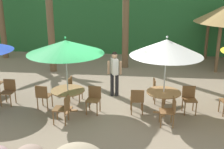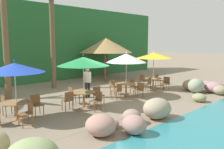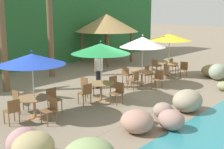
# 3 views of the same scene
# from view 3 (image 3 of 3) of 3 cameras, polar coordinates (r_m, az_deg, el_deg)

# --- Properties ---
(ground_plane) EXTENTS (120.00, 120.00, 0.00)m
(ground_plane) POSITION_cam_3_polar(r_m,az_deg,el_deg) (13.61, 1.10, -3.61)
(ground_plane) COLOR gray
(terrace_deck) EXTENTS (18.00, 5.20, 0.01)m
(terrace_deck) POSITION_cam_3_polar(r_m,az_deg,el_deg) (13.61, 1.10, -3.60)
(terrace_deck) COLOR gray
(terrace_deck) RESTS_ON ground
(foliage_backdrop) EXTENTS (28.00, 2.40, 6.00)m
(foliage_backdrop) POSITION_cam_3_polar(r_m,az_deg,el_deg) (20.14, -19.08, 9.48)
(foliage_backdrop) COLOR #286633
(foliage_backdrop) RESTS_ON ground
(rock_seawall) EXTENTS (15.48, 3.44, 0.87)m
(rock_seawall) POSITION_cam_3_polar(r_m,az_deg,el_deg) (12.00, 12.57, -4.27)
(rock_seawall) COLOR #93A288
(rock_seawall) RESTS_ON ground
(umbrella_blue) EXTENTS (2.27, 2.27, 2.37)m
(umbrella_blue) POSITION_cam_3_polar(r_m,az_deg,el_deg) (10.44, -14.91, 2.83)
(umbrella_blue) COLOR silver
(umbrella_blue) RESTS_ON ground
(dining_table_blue) EXTENTS (1.10, 1.10, 0.74)m
(dining_table_blue) POSITION_cam_3_polar(r_m,az_deg,el_deg) (10.76, -14.49, -4.86)
(dining_table_blue) COLOR #A37547
(dining_table_blue) RESTS_ON ground
(chair_blue_seaward) EXTENTS (0.44, 0.44, 0.87)m
(chair_blue_seaward) POSITION_cam_3_polar(r_m,az_deg,el_deg) (11.31, -11.07, -4.40)
(chair_blue_seaward) COLOR brown
(chair_blue_seaward) RESTS_ON ground
(chair_blue_inland) EXTENTS (0.43, 0.43, 0.87)m
(chair_blue_inland) POSITION_cam_3_polar(r_m,az_deg,el_deg) (11.45, -17.20, -4.54)
(chair_blue_inland) COLOR brown
(chair_blue_inland) RESTS_ON ground
(chair_blue_left) EXTENTS (0.45, 0.46, 0.87)m
(chair_blue_left) POSITION_cam_3_polar(r_m,az_deg,el_deg) (10.35, -18.31, -6.37)
(chair_blue_left) COLOR brown
(chair_blue_left) RESTS_ON ground
(chair_blue_right) EXTENTS (0.45, 0.44, 0.87)m
(chair_blue_right) POSITION_cam_3_polar(r_m,az_deg,el_deg) (10.16, -11.49, -6.33)
(chair_blue_right) COLOR brown
(chair_blue_right) RESTS_ON ground
(umbrella_green) EXTENTS (2.41, 2.41, 2.49)m
(umbrella_green) POSITION_cam_3_polar(r_m,az_deg,el_deg) (12.17, -2.14, 4.93)
(umbrella_green) COLOR silver
(umbrella_green) RESTS_ON ground
(dining_table_green) EXTENTS (1.10, 1.10, 0.74)m
(dining_table_green) POSITION_cam_3_polar(r_m,az_deg,el_deg) (12.46, -2.08, -2.18)
(dining_table_green) COLOR #A37547
(dining_table_green) RESTS_ON ground
(chair_green_seaward) EXTENTS (0.47, 0.47, 0.87)m
(chair_green_seaward) POSITION_cam_3_polar(r_m,az_deg,el_deg) (13.09, 0.53, -1.92)
(chair_green_seaward) COLOR brown
(chair_green_seaward) RESTS_ON ground
(chair_green_inland) EXTENTS (0.45, 0.45, 0.87)m
(chair_green_inland) POSITION_cam_3_polar(r_m,az_deg,el_deg) (13.04, -4.92, -2.02)
(chair_green_inland) COLOR brown
(chair_green_inland) RESTS_ON ground
(chair_green_left) EXTENTS (0.47, 0.48, 0.87)m
(chair_green_left) POSITION_cam_3_polar(r_m,az_deg,el_deg) (11.91, -5.00, -3.38)
(chair_green_left) COLOR brown
(chair_green_left) RESTS_ON ground
(chair_green_right) EXTENTS (0.44, 0.43, 0.87)m
(chair_green_right) POSITION_cam_3_polar(r_m,az_deg,el_deg) (11.99, 1.13, -3.24)
(chair_green_right) COLOR brown
(chair_green_right) RESTS_ON ground
(umbrella_white) EXTENTS (2.24, 2.24, 2.54)m
(umbrella_white) POSITION_cam_3_polar(r_m,az_deg,el_deg) (14.64, 5.80, 6.14)
(umbrella_white) COLOR silver
(umbrella_white) RESTS_ON ground
(dining_table_white) EXTENTS (1.10, 1.10, 0.74)m
(dining_table_white) POSITION_cam_3_polar(r_m,az_deg,el_deg) (14.88, 5.67, 0.13)
(dining_table_white) COLOR #A37547
(dining_table_white) RESTS_ON ground
(chair_white_seaward) EXTENTS (0.46, 0.46, 0.87)m
(chair_white_seaward) POSITION_cam_3_polar(r_m,az_deg,el_deg) (15.67, 6.96, 0.32)
(chair_white_seaward) COLOR brown
(chair_white_seaward) RESTS_ON ground
(chair_white_inland) EXTENTS (0.46, 0.45, 0.87)m
(chair_white_inland) POSITION_cam_3_polar(r_m,az_deg,el_deg) (15.27, 2.76, 0.09)
(chair_white_inland) COLOR brown
(chair_white_inland) RESTS_ON ground
(chair_white_left) EXTENTS (0.46, 0.46, 0.87)m
(chair_white_left) POSITION_cam_3_polar(r_m,az_deg,el_deg) (14.15, 4.21, -0.89)
(chair_white_left) COLOR brown
(chair_white_left) RESTS_ON ground
(chair_white_right) EXTENTS (0.45, 0.44, 0.87)m
(chair_white_right) POSITION_cam_3_polar(r_m,az_deg,el_deg) (14.55, 8.68, -0.63)
(chair_white_right) COLOR brown
(chair_white_right) RESTS_ON ground
(umbrella_yellow) EXTENTS (2.38, 2.38, 2.50)m
(umbrella_yellow) POSITION_cam_3_polar(r_m,az_deg,el_deg) (17.17, 10.81, 6.93)
(umbrella_yellow) COLOR silver
(umbrella_yellow) RESTS_ON ground
(dining_table_yellow) EXTENTS (1.10, 1.10, 0.74)m
(dining_table_yellow) POSITION_cam_3_polar(r_m,az_deg,el_deg) (17.38, 10.61, 1.71)
(dining_table_yellow) COLOR #A37547
(dining_table_yellow) RESTS_ON ground
(chair_yellow_seaward) EXTENTS (0.47, 0.48, 0.87)m
(chair_yellow_seaward) POSITION_cam_3_polar(r_m,az_deg,el_deg) (18.20, 11.41, 1.81)
(chair_yellow_seaward) COLOR brown
(chair_yellow_seaward) RESTS_ON ground
(chair_yellow_inland) EXTENTS (0.48, 0.48, 0.87)m
(chair_yellow_inland) POSITION_cam_3_polar(r_m,az_deg,el_deg) (17.87, 8.29, 1.73)
(chair_yellow_inland) COLOR brown
(chair_yellow_inland) RESTS_ON ground
(chair_yellow_left) EXTENTS (0.47, 0.48, 0.87)m
(chair_yellow_left) POSITION_cam_3_polar(r_m,az_deg,el_deg) (16.60, 9.73, 0.90)
(chair_yellow_left) COLOR brown
(chair_yellow_left) RESTS_ON ground
(chair_yellow_right) EXTENTS (0.48, 0.48, 0.87)m
(chair_yellow_right) POSITION_cam_3_polar(r_m,az_deg,el_deg) (17.18, 13.32, 1.12)
(chair_yellow_right) COLOR brown
(chair_yellow_right) RESTS_ON ground
(palapa_hut) EXTENTS (4.47, 4.47, 3.42)m
(palapa_hut) POSITION_cam_3_polar(r_m,az_deg,el_deg) (21.48, -1.00, 9.71)
(palapa_hut) COLOR brown
(palapa_hut) RESTS_ON ground
(waiter_in_white) EXTENTS (0.52, 0.39, 1.70)m
(waiter_in_white) POSITION_cam_3_polar(r_m,az_deg,el_deg) (14.34, -2.55, 1.24)
(waiter_in_white) COLOR #232328
(waiter_in_white) RESTS_ON ground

